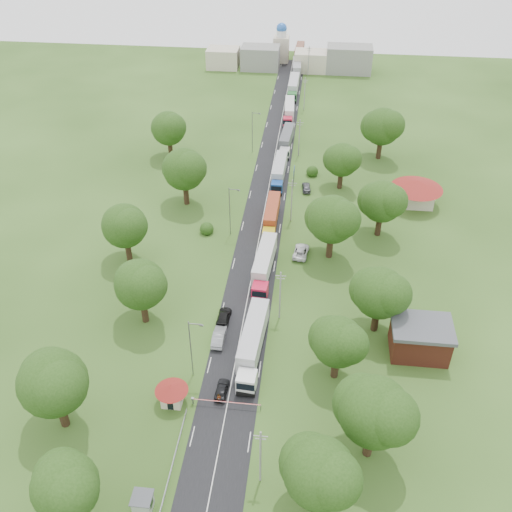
# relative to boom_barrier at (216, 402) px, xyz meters

# --- Properties ---
(ground) EXTENTS (260.00, 260.00, 0.00)m
(ground) POSITION_rel_boom_barrier_xyz_m (1.36, 25.00, -0.89)
(ground) COLOR #2A4617
(ground) RESTS_ON ground
(road) EXTENTS (8.00, 200.00, 0.04)m
(road) POSITION_rel_boom_barrier_xyz_m (1.36, 45.00, -0.89)
(road) COLOR black
(road) RESTS_ON ground
(boom_barrier) EXTENTS (9.22, 0.35, 1.18)m
(boom_barrier) POSITION_rel_boom_barrier_xyz_m (0.00, 0.00, 0.00)
(boom_barrier) COLOR slate
(boom_barrier) RESTS_ON ground
(guard_booth) EXTENTS (4.40, 4.40, 3.45)m
(guard_booth) POSITION_rel_boom_barrier_xyz_m (-5.84, -0.00, 1.27)
(guard_booth) COLOR beige
(guard_booth) RESTS_ON ground
(kiosk) EXTENTS (2.30, 2.30, 2.41)m
(kiosk) POSITION_rel_boom_barrier_xyz_m (-5.64, -15.00, 0.34)
(kiosk) COLOR #99A593
(kiosk) RESTS_ON ground
(guard_rail) EXTENTS (0.10, 17.00, 1.70)m
(guard_rail) POSITION_rel_boom_barrier_xyz_m (-3.64, -10.00, -0.89)
(guard_rail) COLOR slate
(guard_rail) RESTS_ON ground
(info_sign) EXTENTS (0.12, 3.10, 4.10)m
(info_sign) POSITION_rel_boom_barrier_xyz_m (6.56, 60.00, 2.11)
(info_sign) COLOR slate
(info_sign) RESTS_ON ground
(pole_0) EXTENTS (1.60, 0.24, 9.00)m
(pole_0) POSITION_rel_boom_barrier_xyz_m (6.86, -10.00, 3.79)
(pole_0) COLOR gray
(pole_0) RESTS_ON ground
(pole_1) EXTENTS (1.60, 0.24, 9.00)m
(pole_1) POSITION_rel_boom_barrier_xyz_m (6.86, 18.00, 3.79)
(pole_1) COLOR gray
(pole_1) RESTS_ON ground
(pole_2) EXTENTS (1.60, 0.24, 9.00)m
(pole_2) POSITION_rel_boom_barrier_xyz_m (6.86, 46.00, 3.79)
(pole_2) COLOR gray
(pole_2) RESTS_ON ground
(pole_3) EXTENTS (1.60, 0.24, 9.00)m
(pole_3) POSITION_rel_boom_barrier_xyz_m (6.86, 74.00, 3.79)
(pole_3) COLOR gray
(pole_3) RESTS_ON ground
(pole_4) EXTENTS (1.60, 0.24, 9.00)m
(pole_4) POSITION_rel_boom_barrier_xyz_m (6.86, 102.00, 3.79)
(pole_4) COLOR gray
(pole_4) RESTS_ON ground
(pole_5) EXTENTS (1.60, 0.24, 9.00)m
(pole_5) POSITION_rel_boom_barrier_xyz_m (6.86, 130.00, 3.79)
(pole_5) COLOR gray
(pole_5) RESTS_ON ground
(lamp_0) EXTENTS (2.03, 0.22, 10.00)m
(lamp_0) POSITION_rel_boom_barrier_xyz_m (-3.99, 5.00, 4.66)
(lamp_0) COLOR slate
(lamp_0) RESTS_ON ground
(lamp_1) EXTENTS (2.03, 0.22, 10.00)m
(lamp_1) POSITION_rel_boom_barrier_xyz_m (-3.99, 40.00, 4.66)
(lamp_1) COLOR slate
(lamp_1) RESTS_ON ground
(lamp_2) EXTENTS (2.03, 0.22, 10.00)m
(lamp_2) POSITION_rel_boom_barrier_xyz_m (-3.99, 75.00, 4.66)
(lamp_2) COLOR slate
(lamp_2) RESTS_ON ground
(tree_0) EXTENTS (8.80, 8.80, 11.07)m
(tree_0) POSITION_rel_boom_barrier_xyz_m (13.35, -12.84, 6.33)
(tree_0) COLOR #382616
(tree_0) RESTS_ON ground
(tree_1) EXTENTS (9.60, 9.60, 12.05)m
(tree_1) POSITION_rel_boom_barrier_xyz_m (19.34, -4.83, 6.96)
(tree_1) COLOR #382616
(tree_1) RESTS_ON ground
(tree_2) EXTENTS (8.00, 8.00, 10.10)m
(tree_2) POSITION_rel_boom_barrier_xyz_m (15.35, 7.14, 5.70)
(tree_2) COLOR #382616
(tree_2) RESTS_ON ground
(tree_3) EXTENTS (8.80, 8.80, 11.07)m
(tree_3) POSITION_rel_boom_barrier_xyz_m (21.35, 17.16, 6.33)
(tree_3) COLOR #382616
(tree_3) RESTS_ON ground
(tree_4) EXTENTS (9.60, 9.60, 12.05)m
(tree_4) POSITION_rel_boom_barrier_xyz_m (14.34, 35.17, 6.96)
(tree_4) COLOR #382616
(tree_4) RESTS_ON ground
(tree_5) EXTENTS (8.80, 8.80, 11.07)m
(tree_5) POSITION_rel_boom_barrier_xyz_m (23.35, 43.16, 6.33)
(tree_5) COLOR #382616
(tree_5) RESTS_ON ground
(tree_6) EXTENTS (8.00, 8.00, 10.10)m
(tree_6) POSITION_rel_boom_barrier_xyz_m (16.35, 60.14, 5.70)
(tree_6) COLOR #382616
(tree_6) RESTS_ON ground
(tree_7) EXTENTS (9.60, 9.60, 12.05)m
(tree_7) POSITION_rel_boom_barrier_xyz_m (25.34, 75.17, 6.96)
(tree_7) COLOR #382616
(tree_7) RESTS_ON ground
(tree_8) EXTENTS (8.00, 8.00, 10.10)m
(tree_8) POSITION_rel_boom_barrier_xyz_m (-12.65, -16.86, 5.70)
(tree_8) COLOR #382616
(tree_8) RESTS_ON ground
(tree_9) EXTENTS (9.60, 9.60, 12.05)m
(tree_9) POSITION_rel_boom_barrier_xyz_m (-18.66, -4.83, 6.96)
(tree_9) COLOR #382616
(tree_9) RESTS_ON ground
(tree_10) EXTENTS (8.80, 8.80, 11.07)m
(tree_10) POSITION_rel_boom_barrier_xyz_m (-13.65, 15.16, 6.33)
(tree_10) COLOR #382616
(tree_10) RESTS_ON ground
(tree_11) EXTENTS (8.80, 8.80, 11.07)m
(tree_11) POSITION_rel_boom_barrier_xyz_m (-20.65, 30.16, 6.33)
(tree_11) COLOR #382616
(tree_11) RESTS_ON ground
(tree_12) EXTENTS (9.60, 9.60, 12.05)m
(tree_12) POSITION_rel_boom_barrier_xyz_m (-14.66, 50.17, 6.96)
(tree_12) COLOR #382616
(tree_12) RESTS_ON ground
(tree_13) EXTENTS (8.80, 8.80, 11.07)m
(tree_13) POSITION_rel_boom_barrier_xyz_m (-22.65, 70.16, 6.33)
(tree_13) COLOR #382616
(tree_13) RESTS_ON ground
(house_brick) EXTENTS (8.60, 6.60, 5.20)m
(house_brick) POSITION_rel_boom_barrier_xyz_m (27.36, 13.00, 1.76)
(house_brick) COLOR maroon
(house_brick) RESTS_ON ground
(house_cream) EXTENTS (10.08, 10.08, 5.80)m
(house_cream) POSITION_rel_boom_barrier_xyz_m (31.36, 55.00, 2.75)
(house_cream) COLOR beige
(house_cream) RESTS_ON ground
(distant_town) EXTENTS (52.00, 8.00, 8.00)m
(distant_town) POSITION_rel_boom_barrier_xyz_m (2.04, 135.00, 2.60)
(distant_town) COLOR gray
(distant_town) RESTS_ON ground
(church) EXTENTS (5.00, 5.00, 12.30)m
(church) POSITION_rel_boom_barrier_xyz_m (-2.64, 143.00, 4.50)
(church) COLOR beige
(church) RESTS_ON ground
(truck_0) EXTENTS (3.46, 15.71, 4.34)m
(truck_0) POSITION_rel_boom_barrier_xyz_m (3.60, 9.85, 1.41)
(truck_0) COLOR white
(truck_0) RESTS_ON ground
(truck_1) EXTENTS (3.31, 14.82, 4.09)m
(truck_1) POSITION_rel_boom_barrier_xyz_m (3.36, 28.47, 1.28)
(truck_1) COLOR red
(truck_1) RESTS_ON ground
(truck_2) EXTENTS (2.40, 13.45, 3.73)m
(truck_2) POSITION_rel_boom_barrier_xyz_m (3.21, 44.26, 1.09)
(truck_2) COLOR gold
(truck_2) RESTS_ON ground
(truck_3) EXTENTS (2.65, 14.01, 3.88)m
(truck_3) POSITION_rel_boom_barrier_xyz_m (3.25, 62.06, 1.17)
(truck_3) COLOR navy
(truck_3) RESTS_ON ground
(truck_4) EXTENTS (3.02, 13.69, 3.78)m
(truck_4) POSITION_rel_boom_barrier_xyz_m (3.71, 78.07, 1.11)
(truck_4) COLOR #B7B7B7
(truck_4) RESTS_ON ground
(truck_5) EXTENTS (2.95, 13.93, 3.85)m
(truck_5) POSITION_rel_boom_barrier_xyz_m (3.20, 95.99, 1.15)
(truck_5) COLOR #B91C36
(truck_5) RESTS_ON ground
(truck_6) EXTENTS (2.74, 14.97, 4.15)m
(truck_6) POSITION_rel_boom_barrier_xyz_m (3.25, 113.61, 1.31)
(truck_6) COLOR #296F31
(truck_6) RESTS_ON ground
(truck_7) EXTENTS (3.04, 14.44, 3.99)m
(truck_7) POSITION_rel_boom_barrier_xyz_m (3.25, 129.53, 1.23)
(truck_7) COLOR #AAAAAA
(truck_7) RESTS_ON ground
(truck_8) EXTENTS (2.91, 14.73, 4.08)m
(truck_8) POSITION_rel_boom_barrier_xyz_m (3.24, 146.06, 1.27)
(truck_8) COLOR brown
(truck_8) RESTS_ON ground
(car_lane_front) EXTENTS (1.75, 4.04, 1.36)m
(car_lane_front) POSITION_rel_boom_barrier_xyz_m (0.36, 2.26, -0.21)
(car_lane_front) COLOR black
(car_lane_front) RESTS_ON ground
(car_lane_mid) EXTENTS (1.71, 4.90, 1.61)m
(car_lane_mid) POSITION_rel_boom_barrier_xyz_m (-1.64, 12.00, -0.08)
(car_lane_mid) COLOR gray
(car_lane_mid) RESTS_ON ground
(car_lane_rear) EXTENTS (2.01, 4.77, 1.37)m
(car_lane_rear) POSITION_rel_boom_barrier_xyz_m (-1.64, 16.50, -0.20)
(car_lane_rear) COLOR black
(car_lane_rear) RESTS_ON ground
(car_verge_near) EXTENTS (3.06, 5.60, 1.49)m
(car_verge_near) POSITION_rel_boom_barrier_xyz_m (9.36, 34.93, -0.15)
(car_verge_near) COLOR silver
(car_verge_near) RESTS_ON ground
(car_verge_far) EXTENTS (2.16, 4.48, 1.47)m
(car_verge_far) POSITION_rel_boom_barrier_xyz_m (9.36, 58.19, -0.15)
(car_verge_far) COLOR #505156
(car_verge_far) RESTS_ON ground
(pedestrian_near) EXTENTS (0.72, 0.64, 1.66)m
(pedestrian_near) POSITION_rel_boom_barrier_xyz_m (0.26, 0.50, -0.06)
(pedestrian_near) COLOR gray
(pedestrian_near) RESTS_ON ground
(pedestrian_booth) EXTENTS (0.86, 0.97, 1.67)m
(pedestrian_booth) POSITION_rel_boom_barrier_xyz_m (-5.14, -0.71, -0.06)
(pedestrian_booth) COLOR gray
(pedestrian_booth) RESTS_ON ground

